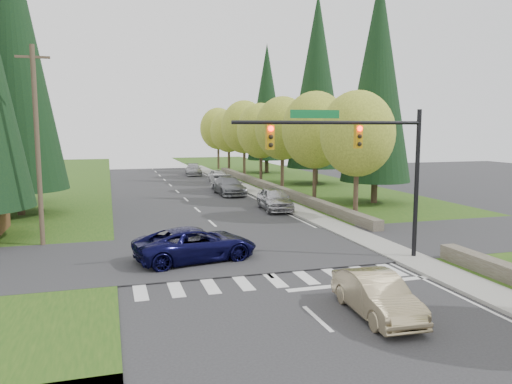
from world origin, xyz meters
name	(u,v)px	position (x,y,z in m)	size (l,w,h in m)	color
ground	(305,308)	(0.00, 0.00, 0.00)	(120.00, 120.00, 0.00)	#28282B
grass_east	(363,204)	(13.00, 20.00, 0.03)	(14.00, 110.00, 0.06)	#224913
grass_west	(0,221)	(-13.00, 20.00, 0.03)	(14.00, 110.00, 0.06)	#224913
cross_street	(243,251)	(0.00, 8.00, 0.00)	(120.00, 8.00, 0.10)	#28282B
sidewalk_east	(281,203)	(6.90, 22.00, 0.07)	(1.80, 80.00, 0.13)	gray
curb_east	(271,203)	(6.05, 22.00, 0.07)	(0.20, 80.00, 0.13)	gray
stone_wall_north	(270,187)	(8.60, 30.00, 0.35)	(0.70, 40.00, 0.70)	#4C4438
traffic_signal	(361,151)	(4.37, 4.50, 4.98)	(8.70, 0.37, 6.80)	black
utility_pole	(37,145)	(-9.50, 12.00, 5.14)	(1.60, 0.24, 10.00)	#473828
decid_tree_0	(357,134)	(9.20, 14.00, 5.60)	(4.80, 4.80, 8.37)	#38281C
decid_tree_1	(315,130)	(9.30, 21.00, 5.80)	(5.20, 5.20, 8.80)	#38281C
decid_tree_2	(283,128)	(9.10, 28.00, 5.93)	(5.00, 5.00, 8.82)	#38281C
decid_tree_3	(261,131)	(9.20, 35.00, 5.66)	(5.00, 5.00, 8.55)	#38281C
decid_tree_4	(244,127)	(9.30, 42.00, 6.06)	(5.40, 5.40, 9.18)	#38281C
decid_tree_5	(229,131)	(9.10, 49.00, 5.53)	(4.80, 4.80, 8.30)	#38281C
decid_tree_6	(218,129)	(9.20, 56.00, 5.86)	(5.20, 5.20, 8.86)	#38281C
conifer_w_c	(11,46)	(-12.00, 22.00, 11.29)	(6.46, 6.46, 20.80)	#38281C
conifer_e_a	(378,78)	(14.00, 20.00, 9.79)	(5.44, 5.44, 17.80)	#38281C
conifer_e_b	(317,81)	(15.00, 34.00, 10.79)	(6.12, 6.12, 19.80)	#38281C
conifer_e_c	(267,102)	(14.00, 48.00, 9.29)	(5.10, 5.10, 16.80)	#38281C
sedan_champagne	(377,295)	(1.91, -1.29, 0.68)	(1.45, 4.16, 1.37)	tan
suv_navy	(196,244)	(-2.49, 6.95, 0.77)	(2.55, 5.54, 1.54)	#0A0A35
parked_car_a	(275,199)	(5.40, 19.20, 0.83)	(1.95, 4.85, 1.65)	#AFAFB4
parked_car_b	(229,186)	(4.20, 28.50, 0.79)	(2.21, 5.45, 1.58)	slate
parked_car_c	(222,183)	(4.20, 31.46, 0.77)	(1.63, 4.66, 1.54)	silver
parked_car_d	(219,176)	(5.41, 38.35, 0.73)	(1.72, 4.28, 1.46)	silver
parked_car_e	(194,170)	(4.20, 47.90, 0.69)	(1.94, 4.78, 1.39)	#999A9E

